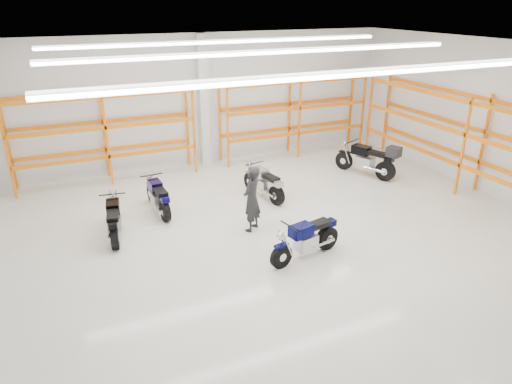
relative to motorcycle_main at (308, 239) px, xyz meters
name	(u,v)px	position (x,y,z in m)	size (l,w,h in m)	color
ground	(277,232)	(-0.12, 1.39, -0.45)	(14.00, 14.00, 0.00)	beige
room_shell	(279,104)	(-0.12, 1.41, 2.83)	(14.02, 12.02, 4.51)	white
motorcycle_main	(308,239)	(0.00, 0.00, 0.00)	(1.95, 0.73, 0.97)	black
motorcycle_back_a	(114,221)	(-3.93, 2.76, 0.00)	(0.69, 1.95, 0.96)	black
motorcycle_back_b	(158,198)	(-2.61, 3.75, -0.01)	(0.64, 1.93, 0.95)	black
motorcycle_back_c	(265,184)	(0.52, 3.50, -0.01)	(0.67, 1.93, 0.95)	black
motorcycle_back_d	(370,160)	(4.49, 3.73, 0.12)	(1.20, 2.22, 1.19)	black
standing_man	(252,199)	(-0.65, 1.76, 0.41)	(0.63, 0.41, 1.73)	black
structural_column	(203,102)	(-0.12, 7.21, 1.80)	(0.32, 0.32, 4.50)	white
pallet_racking_back_left	(104,127)	(-3.52, 6.87, 1.33)	(5.67, 0.87, 3.00)	orange
pallet_racking_back_right	(295,108)	(3.28, 6.87, 1.33)	(5.67, 0.87, 3.00)	orange
pallet_racking_side	(475,135)	(6.36, 1.39, 1.36)	(0.87, 9.07, 3.00)	orange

